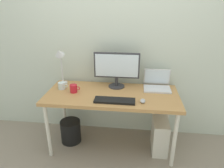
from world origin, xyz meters
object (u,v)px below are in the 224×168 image
Objects in this scene: desk at (112,98)px; mouse at (143,101)px; monitor at (117,68)px; keyboard at (115,100)px; coffee_mug at (74,88)px; glass_cup at (62,86)px; desk_lamp at (60,58)px; wastebasket at (71,131)px; computer_tower at (160,135)px; laptop at (157,84)px.

mouse reaches higher than desk.
monitor is 1.26× the size of keyboard.
desk is 0.47m from coffee_mug.
monitor is at bearing 12.65° from glass_cup.
keyboard is (0.02, -0.41, -0.24)m from monitor.
desk_lamp is 0.34m from glass_cup.
monitor reaches higher than desk.
keyboard is at bearing -19.88° from wastebasket.
computer_tower is at bearing 19.02° from keyboard.
laptop is at bearing 13.60° from coffee_mug.
computer_tower is (1.04, 0.00, -0.57)m from coffee_mug.
mouse is at bearing -144.87° from computer_tower.
desk_lamp is at bearing 170.08° from computer_tower.
coffee_mug reaches higher than desk.
computer_tower is 1.14m from wastebasket.
laptop is 0.73× the size of keyboard.
coffee_mug is 0.29× the size of computer_tower.
laptop is 0.76× the size of computer_tower.
laptop is 1.27m from wastebasket.
desk reaches higher than computer_tower.
wastebasket is (-0.10, 0.03, -0.63)m from coffee_mug.
wastebasket is (-1.08, -0.21, -0.64)m from laptop.
monitor is at bearing 158.52° from computer_tower.
coffee_mug reaches higher than mouse.
desk_lamp reaches higher than mouse.
mouse is 0.62m from computer_tower.
wastebasket is at bearing 160.12° from keyboard.
computer_tower is at bearing 0.12° from coffee_mug.
laptop reaches higher than coffee_mug.
desk_lamp reaches higher than desk.
coffee_mug is at bearing -155.40° from monitor.
computer_tower is 1.40× the size of wastebasket.
monitor reaches higher than computer_tower.
glass_cup reaches higher than keyboard.
monitor is at bearing 92.71° from keyboard.
mouse is 1.01m from glass_cup.
coffee_mug is 0.19m from glass_cup.
desk_lamp is at bearing 134.45° from coffee_mug.
keyboard is 0.54m from coffee_mug.
laptop is 0.64m from keyboard.
desk_lamp reaches higher than coffee_mug.
glass_cup is 0.63m from wastebasket.
wastebasket is at bearing 160.81° from coffee_mug.
laptop is at bearing 41.32° from keyboard.
computer_tower is at bearing 35.13° from mouse.
keyboard is (0.05, -0.20, 0.07)m from desk.
monitor is 0.98m from computer_tower.
desk is 0.75m from computer_tower.
laptop reaches higher than computer_tower.
desk is 3.19× the size of desk_lamp.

